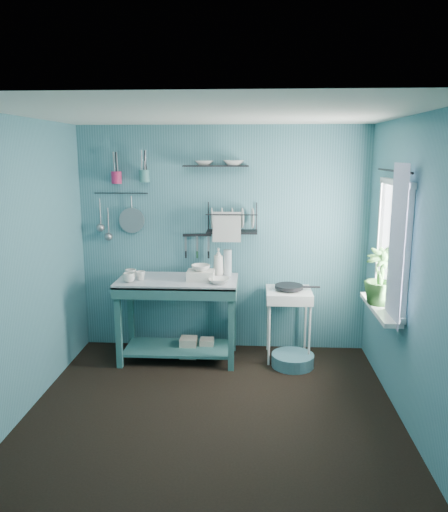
# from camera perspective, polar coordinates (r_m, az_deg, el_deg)

# --- Properties ---
(floor) EXTENTS (3.20, 3.20, 0.00)m
(floor) POSITION_cam_1_polar(r_m,az_deg,el_deg) (4.56, -1.31, -17.17)
(floor) COLOR black
(floor) RESTS_ON ground
(ceiling) EXTENTS (3.20, 3.20, 0.00)m
(ceiling) POSITION_cam_1_polar(r_m,az_deg,el_deg) (4.00, -1.48, 15.96)
(ceiling) COLOR silver
(ceiling) RESTS_ON ground
(wall_back) EXTENTS (3.20, 0.00, 3.20)m
(wall_back) POSITION_cam_1_polar(r_m,az_deg,el_deg) (5.57, -0.12, 1.87)
(wall_back) COLOR #3D737E
(wall_back) RESTS_ON ground
(wall_front) EXTENTS (3.20, 0.00, 3.20)m
(wall_front) POSITION_cam_1_polar(r_m,az_deg,el_deg) (2.68, -4.07, -9.18)
(wall_front) COLOR #3D737E
(wall_front) RESTS_ON ground
(wall_left) EXTENTS (0.00, 3.00, 3.00)m
(wall_left) POSITION_cam_1_polar(r_m,az_deg,el_deg) (4.53, -22.03, -1.31)
(wall_left) COLOR #3D737E
(wall_left) RESTS_ON ground
(wall_right) EXTENTS (0.00, 3.00, 3.00)m
(wall_right) POSITION_cam_1_polar(r_m,az_deg,el_deg) (4.28, 20.48, -1.90)
(wall_right) COLOR #3D737E
(wall_right) RESTS_ON ground
(work_counter) EXTENTS (1.31, 0.73, 0.89)m
(work_counter) POSITION_cam_1_polar(r_m,az_deg,el_deg) (5.43, -5.25, -7.22)
(work_counter) COLOR #2E605E
(work_counter) RESTS_ON floor
(mug_left) EXTENTS (0.12, 0.12, 0.10)m
(mug_left) POSITION_cam_1_polar(r_m,az_deg,el_deg) (5.23, -10.82, -2.45)
(mug_left) COLOR silver
(mug_left) RESTS_ON work_counter
(mug_mid) EXTENTS (0.14, 0.14, 0.09)m
(mug_mid) POSITION_cam_1_polar(r_m,az_deg,el_deg) (5.30, -9.51, -2.23)
(mug_mid) COLOR silver
(mug_mid) RESTS_ON work_counter
(mug_right) EXTENTS (0.17, 0.17, 0.10)m
(mug_right) POSITION_cam_1_polar(r_m,az_deg,el_deg) (5.38, -10.62, -2.03)
(mug_right) COLOR silver
(mug_right) RESTS_ON work_counter
(wash_tub) EXTENTS (0.28, 0.22, 0.10)m
(wash_tub) POSITION_cam_1_polar(r_m,az_deg,el_deg) (5.24, -2.67, -2.21)
(wash_tub) COLOR silver
(wash_tub) RESTS_ON work_counter
(tub_bowl) EXTENTS (0.20, 0.19, 0.06)m
(tub_bowl) POSITION_cam_1_polar(r_m,az_deg,el_deg) (5.22, -2.68, -1.35)
(tub_bowl) COLOR silver
(tub_bowl) RESTS_ON wash_tub
(soap_bottle) EXTENTS (0.12, 0.12, 0.30)m
(soap_bottle) POSITION_cam_1_polar(r_m,az_deg,el_deg) (5.41, -0.65, -0.66)
(soap_bottle) COLOR silver
(soap_bottle) RESTS_ON work_counter
(water_bottle) EXTENTS (0.09, 0.09, 0.28)m
(water_bottle) POSITION_cam_1_polar(r_m,az_deg,el_deg) (5.43, 0.42, -0.72)
(water_bottle) COLOR #A7B6BA
(water_bottle) RESTS_ON work_counter
(counter_bowl) EXTENTS (0.22, 0.22, 0.05)m
(counter_bowl) POSITION_cam_1_polar(r_m,az_deg,el_deg) (5.10, -0.59, -2.85)
(counter_bowl) COLOR silver
(counter_bowl) RESTS_ON work_counter
(hotplate_stand) EXTENTS (0.56, 0.56, 0.77)m
(hotplate_stand) POSITION_cam_1_polar(r_m,az_deg,el_deg) (5.49, 7.32, -7.73)
(hotplate_stand) COLOR white
(hotplate_stand) RESTS_ON floor
(frying_pan) EXTENTS (0.30, 0.30, 0.03)m
(frying_pan) POSITION_cam_1_polar(r_m,az_deg,el_deg) (5.37, 7.43, -3.49)
(frying_pan) COLOR black
(frying_pan) RESTS_ON hotplate_stand
(knife_strip) EXTENTS (0.32, 0.06, 0.03)m
(knife_strip) POSITION_cam_1_polar(r_m,az_deg,el_deg) (5.56, -3.10, 2.41)
(knife_strip) COLOR black
(knife_strip) RESTS_ON wall_back
(dish_rack) EXTENTS (0.57, 0.29, 0.32)m
(dish_rack) POSITION_cam_1_polar(r_m,az_deg,el_deg) (5.40, 0.92, 4.37)
(dish_rack) COLOR black
(dish_rack) RESTS_ON wall_back
(upper_shelf) EXTENTS (0.71, 0.22, 0.01)m
(upper_shelf) POSITION_cam_1_polar(r_m,az_deg,el_deg) (5.40, -0.96, 10.25)
(upper_shelf) COLOR black
(upper_shelf) RESTS_ON wall_back
(shelf_bowl_left) EXTENTS (0.20, 0.20, 0.05)m
(shelf_bowl_left) POSITION_cam_1_polar(r_m,az_deg,el_deg) (5.41, -2.28, 9.94)
(shelf_bowl_left) COLOR silver
(shelf_bowl_left) RESTS_ON upper_shelf
(shelf_bowl_right) EXTENTS (0.24, 0.24, 0.05)m
(shelf_bowl_right) POSITION_cam_1_polar(r_m,az_deg,el_deg) (5.39, 1.13, 10.17)
(shelf_bowl_right) COLOR silver
(shelf_bowl_right) RESTS_ON upper_shelf
(utensil_cup_magenta) EXTENTS (0.11, 0.11, 0.13)m
(utensil_cup_magenta) POSITION_cam_1_polar(r_m,az_deg,el_deg) (5.61, -12.19, 8.76)
(utensil_cup_magenta) COLOR #B82151
(utensil_cup_magenta) RESTS_ON wall_back
(utensil_cup_teal) EXTENTS (0.11, 0.11, 0.13)m
(utensil_cup_teal) POSITION_cam_1_polar(r_m,az_deg,el_deg) (5.53, -9.09, 9.02)
(utensil_cup_teal) COLOR #3B7C79
(utensil_cup_teal) RESTS_ON wall_back
(colander) EXTENTS (0.28, 0.03, 0.28)m
(colander) POSITION_cam_1_polar(r_m,az_deg,el_deg) (5.64, -10.49, 4.02)
(colander) COLOR gray
(colander) RESTS_ON wall_back
(ladle_outer) EXTENTS (0.01, 0.01, 0.30)m
(ladle_outer) POSITION_cam_1_polar(r_m,az_deg,el_deg) (5.74, -13.97, 4.87)
(ladle_outer) COLOR gray
(ladle_outer) RESTS_ON wall_back
(ladle_inner) EXTENTS (0.01, 0.01, 0.30)m
(ladle_inner) POSITION_cam_1_polar(r_m,az_deg,el_deg) (5.72, -13.09, 3.87)
(ladle_inner) COLOR gray
(ladle_inner) RESTS_ON wall_back
(hook_rail) EXTENTS (0.60, 0.01, 0.01)m
(hook_rail) POSITION_cam_1_polar(r_m,az_deg,el_deg) (5.66, -11.68, 7.05)
(hook_rail) COLOR black
(hook_rail) RESTS_ON wall_back
(window_glass) EXTENTS (0.00, 1.10, 1.10)m
(window_glass) POSITION_cam_1_polar(r_m,az_deg,el_deg) (4.67, 18.85, 1.18)
(window_glass) COLOR white
(window_glass) RESTS_ON wall_right
(windowsill) EXTENTS (0.16, 0.95, 0.04)m
(windowsill) POSITION_cam_1_polar(r_m,az_deg,el_deg) (4.79, 17.40, -5.76)
(windowsill) COLOR white
(windowsill) RESTS_ON wall_right
(curtain) EXTENTS (0.00, 1.35, 1.35)m
(curtain) POSITION_cam_1_polar(r_m,az_deg,el_deg) (4.36, 19.09, 1.12)
(curtain) COLOR silver
(curtain) RESTS_ON wall_right
(curtain_rod) EXTENTS (0.02, 1.05, 0.02)m
(curtain_rod) POSITION_cam_1_polar(r_m,az_deg,el_deg) (4.59, 18.84, 9.19)
(curtain_rod) COLOR black
(curtain_rod) RESTS_ON wall_right
(potted_plant) EXTENTS (0.33, 0.33, 0.52)m
(potted_plant) POSITION_cam_1_polar(r_m,az_deg,el_deg) (4.79, 17.47, -2.25)
(potted_plant) COLOR #2C5C25
(potted_plant) RESTS_ON windowsill
(storage_tin_large) EXTENTS (0.18, 0.18, 0.22)m
(storage_tin_large) POSITION_cam_1_polar(r_m,az_deg,el_deg) (5.58, -4.07, -10.36)
(storage_tin_large) COLOR tan
(storage_tin_large) RESTS_ON floor
(storage_tin_small) EXTENTS (0.15, 0.15, 0.20)m
(storage_tin_small) POSITION_cam_1_polar(r_m,az_deg,el_deg) (5.59, -1.96, -10.40)
(storage_tin_small) COLOR tan
(storage_tin_small) RESTS_ON floor
(floor_basin) EXTENTS (0.44, 0.44, 0.13)m
(floor_basin) POSITION_cam_1_polar(r_m,az_deg,el_deg) (5.41, 7.85, -11.70)
(floor_basin) COLOR #427581
(floor_basin) RESTS_ON floor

